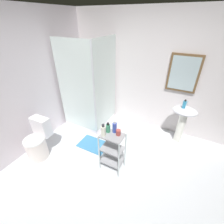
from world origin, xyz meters
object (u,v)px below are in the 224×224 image
Objects in this scene: shampoo_bottle_blue at (115,127)px; bath_mat at (93,144)px; toilet at (38,142)px; storage_cart at (112,149)px; pedestal_sink at (183,118)px; lotion_bottle_white at (103,131)px; body_wash_bottle_green at (108,128)px; shower_stall at (91,107)px; hand_soap_bottle at (184,104)px; rinse_cup at (118,132)px.

shampoo_bottle_blue is 1.05m from bath_mat.
toilet is 1.03× the size of storage_cart.
lotion_bottle_white is (-1.05, -1.35, 0.25)m from pedestal_sink.
pedestal_sink is 2.85m from toilet.
storage_cart is at bearing -24.70° from body_wash_bottle_green.
shower_stall is 3.33× the size of bath_mat.
lotion_bottle_white is at bearing -101.40° from body_wash_bottle_green.
toilet is (-0.30, -1.35, -0.15)m from shower_stall.
lotion_bottle_white is 0.19m from shampoo_bottle_blue.
shower_stall reaches higher than shampoo_bottle_blue.
toilet reaches higher than storage_cart.
toilet is 1.53m from shampoo_bottle_blue.
bath_mat is (-1.50, -0.96, -0.88)m from hand_soap_bottle.
body_wash_bottle_green is (-0.10, 0.05, 0.38)m from storage_cart.
lotion_bottle_white is (-0.12, -0.07, 0.40)m from storage_cart.
pedestal_sink is 1.92m from bath_mat.
shampoo_bottle_blue is at bearing 93.08° from storage_cart.
lotion_bottle_white is 1.03m from bath_mat.
pedestal_sink is 1.73m from lotion_bottle_white.
body_wash_bottle_green is at bearing -155.50° from shampoo_bottle_blue.
shampoo_bottle_blue is at bearing 18.72° from toilet.
shampoo_bottle_blue reaches higher than storage_cart.
body_wash_bottle_green reaches higher than rinse_cup.
toilet is 1.43m from storage_cart.
shampoo_bottle_blue is (-0.94, -1.20, 0.25)m from pedestal_sink.
toilet is (-2.30, -1.66, -0.26)m from pedestal_sink.
shower_stall is 11.77× the size of body_wash_bottle_green.
lotion_bottle_white is (-1.01, -1.34, -0.06)m from hand_soap_bottle.
toilet is 1.27× the size of bath_mat.
hand_soap_bottle is (0.89, 1.27, 0.45)m from storage_cart.
bath_mat is at bearing 42.24° from toilet.
body_wash_bottle_green reaches higher than bath_mat.
shampoo_bottle_blue reaches higher than toilet.
toilet is at bearing -166.13° from lotion_bottle_white.
rinse_cup is at bearing 33.39° from storage_cart.
shampoo_bottle_blue is (0.12, 0.15, 0.00)m from lotion_bottle_white.
body_wash_bottle_green is 0.99m from bath_mat.
body_wash_bottle_green is 0.18m from rinse_cup.
shower_stall reaches higher than bath_mat.
pedestal_sink is at bearing 14.44° from hand_soap_bottle.
shower_stall reaches higher than body_wash_bottle_green.
hand_soap_bottle reaches higher than toilet.
hand_soap_bottle is at bearing -165.56° from pedestal_sink.
bath_mat is at bearing 159.42° from rinse_cup.
body_wash_bottle_green reaches higher than toilet.
storage_cart is 8.04× the size of rinse_cup.
bath_mat is at bearing 152.69° from body_wash_bottle_green.
shampoo_bottle_blue is (1.06, -0.89, 0.37)m from shower_stall.
shampoo_bottle_blue is at bearing -39.89° from shower_stall.
body_wash_bottle_green is (1.27, 0.42, 0.50)m from toilet.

